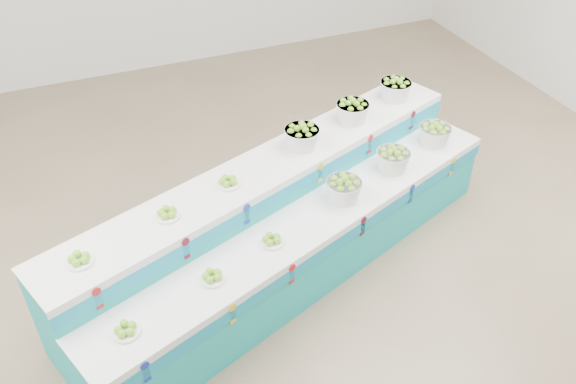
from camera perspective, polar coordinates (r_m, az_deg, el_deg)
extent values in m
plane|color=#74604B|center=(5.70, -1.75, -9.26)|extent=(10.00, 10.00, 0.00)
cylinder|color=white|center=(4.56, -15.08, -12.38)|extent=(0.27, 0.27, 0.09)
cylinder|color=white|center=(4.80, -7.17, -7.85)|extent=(0.27, 0.27, 0.09)
cylinder|color=white|center=(5.07, -1.55, -4.48)|extent=(0.27, 0.27, 0.09)
cylinder|color=white|center=(4.73, -19.11, -5.95)|extent=(0.27, 0.27, 0.09)
cylinder|color=white|center=(4.96, -11.32, -1.94)|extent=(0.27, 0.27, 0.09)
cylinder|color=white|center=(5.22, -5.67, 1.02)|extent=(0.27, 0.27, 0.09)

